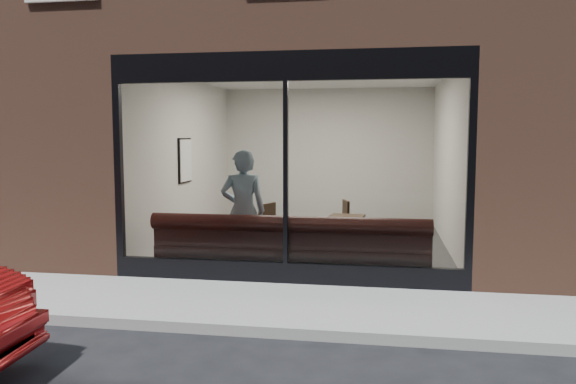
% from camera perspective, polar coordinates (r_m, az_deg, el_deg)
% --- Properties ---
extents(ground, '(120.00, 120.00, 0.00)m').
position_cam_1_polar(ground, '(6.04, -3.61, -14.22)').
color(ground, black).
rests_on(ground, ground).
extents(sidewalk_near, '(40.00, 2.00, 0.01)m').
position_cam_1_polar(sidewalk_near, '(6.97, -1.71, -11.42)').
color(sidewalk_near, gray).
rests_on(sidewalk_near, ground).
extents(kerb_near, '(40.00, 0.10, 0.12)m').
position_cam_1_polar(kerb_near, '(5.98, -3.73, -13.84)').
color(kerb_near, gray).
rests_on(kerb_near, ground).
extents(host_building_pier_left, '(2.50, 12.00, 3.20)m').
position_cam_1_polar(host_building_pier_left, '(14.45, -10.99, 3.79)').
color(host_building_pier_left, brown).
rests_on(host_building_pier_left, ground).
extents(host_building_pier_right, '(2.50, 12.00, 3.20)m').
position_cam_1_polar(host_building_pier_right, '(13.76, 19.79, 3.47)').
color(host_building_pier_right, brown).
rests_on(host_building_pier_right, ground).
extents(host_building_backfill, '(5.00, 6.00, 3.20)m').
position_cam_1_polar(host_building_backfill, '(16.59, 5.01, 4.11)').
color(host_building_backfill, brown).
rests_on(host_building_backfill, ground).
extents(cafe_floor, '(6.00, 6.00, 0.00)m').
position_cam_1_polar(cafe_floor, '(10.81, 2.43, -5.17)').
color(cafe_floor, '#2D2D30').
rests_on(cafe_floor, ground).
extents(cafe_ceiling, '(6.00, 6.00, 0.00)m').
position_cam_1_polar(cafe_ceiling, '(10.67, 2.50, 11.79)').
color(cafe_ceiling, white).
rests_on(cafe_ceiling, host_building_upper).
extents(cafe_wall_back, '(5.00, 0.00, 5.00)m').
position_cam_1_polar(cafe_wall_back, '(13.59, 4.01, 3.77)').
color(cafe_wall_back, silver).
rests_on(cafe_wall_back, ground).
extents(cafe_wall_left, '(0.00, 6.00, 6.00)m').
position_cam_1_polar(cafe_wall_left, '(11.20, -10.30, 3.27)').
color(cafe_wall_left, silver).
rests_on(cafe_wall_left, ground).
extents(cafe_wall_right, '(0.00, 6.00, 6.00)m').
position_cam_1_polar(cafe_wall_right, '(10.61, 15.95, 3.01)').
color(cafe_wall_right, silver).
rests_on(cafe_wall_right, ground).
extents(storefront_kick, '(5.00, 0.10, 0.30)m').
position_cam_1_polar(storefront_kick, '(7.93, -0.23, -8.23)').
color(storefront_kick, black).
rests_on(storefront_kick, ground).
extents(storefront_header, '(5.00, 0.10, 0.40)m').
position_cam_1_polar(storefront_header, '(7.75, -0.23, 12.69)').
color(storefront_header, black).
rests_on(storefront_header, host_building_upper).
extents(storefront_mullion, '(0.06, 0.10, 2.50)m').
position_cam_1_polar(storefront_mullion, '(7.71, -0.23, 1.93)').
color(storefront_mullion, black).
rests_on(storefront_mullion, storefront_kick).
extents(storefront_glass, '(4.80, 0.00, 4.80)m').
position_cam_1_polar(storefront_glass, '(7.68, -0.27, 1.91)').
color(storefront_glass, white).
rests_on(storefront_glass, storefront_kick).
extents(banquette, '(4.00, 0.55, 0.45)m').
position_cam_1_polar(banquette, '(8.29, 0.24, -7.07)').
color(banquette, '#341513').
rests_on(banquette, cafe_floor).
extents(person, '(0.75, 0.57, 1.86)m').
position_cam_1_polar(person, '(8.51, -4.58, -1.94)').
color(person, '#87A6B9').
rests_on(person, cafe_floor).
extents(cafe_table_left, '(0.61, 0.61, 0.04)m').
position_cam_1_polar(cafe_table_left, '(8.97, -6.39, -2.78)').
color(cafe_table_left, black).
rests_on(cafe_table_left, cafe_floor).
extents(cafe_table_right, '(0.62, 0.62, 0.04)m').
position_cam_1_polar(cafe_table_right, '(9.23, 5.92, -2.53)').
color(cafe_table_right, black).
rests_on(cafe_table_right, cafe_floor).
extents(cafe_chair_left, '(0.59, 0.59, 0.04)m').
position_cam_1_polar(cafe_chair_left, '(9.48, -3.06, -5.35)').
color(cafe_chair_left, black).
rests_on(cafe_chair_left, cafe_floor).
extents(cafe_chair_right, '(0.48, 0.48, 0.04)m').
position_cam_1_polar(cafe_chair_right, '(9.85, 4.78, -4.95)').
color(cafe_chair_right, black).
rests_on(cafe_chair_right, cafe_floor).
extents(wall_poster, '(0.02, 0.61, 0.81)m').
position_cam_1_polar(wall_poster, '(11.06, -10.35, 3.17)').
color(wall_poster, white).
rests_on(wall_poster, cafe_wall_left).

